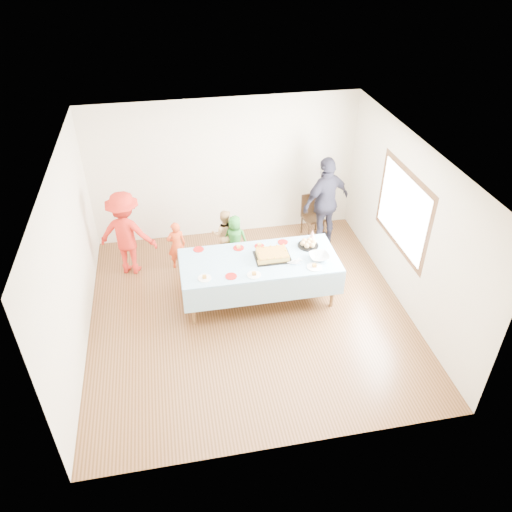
{
  "coord_description": "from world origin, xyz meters",
  "views": [
    {
      "loc": [
        -1.03,
        -6.0,
        5.34
      ],
      "look_at": [
        0.17,
        0.3,
        0.87
      ],
      "focal_mm": 35.0,
      "sensor_mm": 36.0,
      "label": 1
    }
  ],
  "objects_px": {
    "birthday_cake": "(272,255)",
    "adult_left": "(126,234)",
    "party_table": "(259,262)",
    "dining_chair": "(312,213)"
  },
  "relations": [
    {
      "from": "party_table",
      "to": "adult_left",
      "type": "xyz_separation_m",
      "value": [
        -2.09,
        1.2,
        0.05
      ]
    },
    {
      "from": "party_table",
      "to": "dining_chair",
      "type": "bearing_deg",
      "value": 51.97
    },
    {
      "from": "party_table",
      "to": "adult_left",
      "type": "relative_size",
      "value": 1.62
    },
    {
      "from": "party_table",
      "to": "adult_left",
      "type": "height_order",
      "value": "adult_left"
    },
    {
      "from": "party_table",
      "to": "dining_chair",
      "type": "xyz_separation_m",
      "value": [
        1.4,
        1.78,
        -0.25
      ]
    },
    {
      "from": "birthday_cake",
      "to": "adult_left",
      "type": "height_order",
      "value": "adult_left"
    },
    {
      "from": "birthday_cake",
      "to": "dining_chair",
      "type": "bearing_deg",
      "value": 56.3
    },
    {
      "from": "birthday_cake",
      "to": "dining_chair",
      "type": "relative_size",
      "value": 0.67
    },
    {
      "from": "birthday_cake",
      "to": "adult_left",
      "type": "relative_size",
      "value": 0.37
    },
    {
      "from": "dining_chair",
      "to": "adult_left",
      "type": "relative_size",
      "value": 0.55
    }
  ]
}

